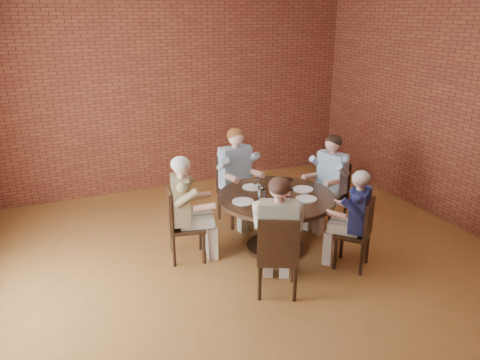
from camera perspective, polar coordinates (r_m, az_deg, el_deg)
name	(u,v)px	position (r m, az deg, el deg)	size (l,w,h in m)	color
floor	(260,281)	(5.51, 2.42, -12.22)	(7.00, 7.00, 0.00)	brown
wall_back	(169,89)	(8.05, -8.64, 10.91)	(7.00, 7.00, 0.00)	brown
dining_table	(276,212)	(5.96, 4.41, -3.89)	(1.48, 1.48, 0.75)	#321E10
chair_a	(332,191)	(6.81, 11.14, -1.31)	(0.54, 0.54, 0.94)	#321E10
diner_a	(329,182)	(6.69, 10.79, -0.24)	(0.53, 0.65, 1.33)	teal
chair_b	(234,186)	(6.82, -0.73, -0.76)	(0.50, 0.50, 0.97)	#321E10
diner_b	(237,177)	(6.68, -0.34, 0.39)	(0.56, 0.69, 1.39)	gray
chair_c	(180,221)	(5.78, -7.38, -5.03)	(0.51, 0.51, 0.94)	#321E10
diner_c	(186,209)	(5.72, -6.60, -3.54)	(0.53, 0.65, 1.33)	brown
chair_d	(278,253)	(5.02, 4.62, -8.92)	(0.58, 0.58, 0.95)	#321E10
diner_d	(278,236)	(5.03, 4.65, -6.82)	(0.54, 0.66, 1.35)	gray
chair_e	(359,231)	(5.73, 14.33, -6.07)	(0.53, 0.53, 0.88)	#321E10
diner_e	(354,220)	(5.68, 13.75, -4.76)	(0.46, 0.57, 1.23)	#1B1F4D
plate_a	(303,189)	(6.11, 7.70, -1.11)	(0.26, 0.26, 0.01)	white
plate_b	(252,187)	(6.12, 1.50, -0.89)	(0.26, 0.26, 0.01)	white
plate_c	(243,201)	(5.66, 0.37, -2.64)	(0.26, 0.26, 0.01)	white
plate_d	(306,199)	(5.80, 8.07, -2.29)	(0.26, 0.26, 0.01)	white
glass_a	(290,185)	(6.05, 6.13, -0.60)	(0.07, 0.07, 0.14)	white
glass_b	(273,186)	(6.01, 4.05, -0.70)	(0.07, 0.07, 0.14)	white
glass_c	(256,184)	(6.07, 1.98, -0.44)	(0.07, 0.07, 0.14)	white
glass_d	(261,192)	(5.80, 2.52, -1.43)	(0.07, 0.07, 0.14)	white
glass_e	(263,195)	(5.70, 2.83, -1.84)	(0.07, 0.07, 0.14)	white
glass_f	(288,202)	(5.50, 5.84, -2.74)	(0.07, 0.07, 0.14)	white
glass_g	(287,194)	(5.74, 5.76, -1.76)	(0.07, 0.07, 0.14)	white
smartphone	(309,197)	(5.88, 8.37, -2.02)	(0.07, 0.13, 0.01)	black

